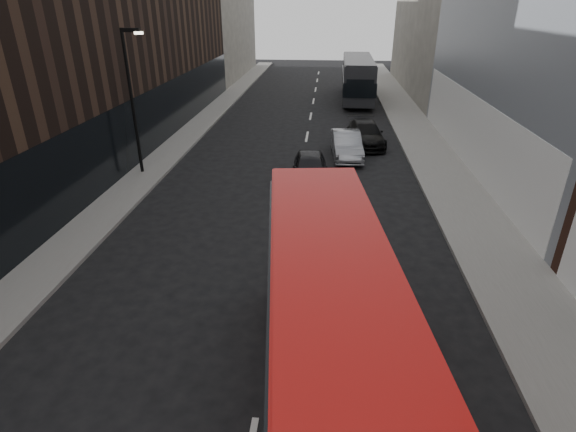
% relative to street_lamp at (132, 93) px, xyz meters
% --- Properties ---
extents(sidewalk_right, '(3.00, 80.00, 0.15)m').
position_rel_street_lamp_xyz_m(sidewalk_right, '(15.72, 7.00, -4.11)').
color(sidewalk_right, slate).
rests_on(sidewalk_right, ground).
extents(sidewalk_left, '(2.00, 80.00, 0.15)m').
position_rel_street_lamp_xyz_m(sidewalk_left, '(0.22, 7.00, -4.11)').
color(sidewalk_left, slate).
rests_on(sidewalk_left, ground).
extents(building_left_mid, '(5.00, 24.00, 14.00)m').
position_rel_street_lamp_xyz_m(building_left_mid, '(-3.28, 12.00, 2.82)').
color(building_left_mid, black).
rests_on(building_left_mid, ground).
extents(building_left_far, '(5.00, 20.00, 13.00)m').
position_rel_street_lamp_xyz_m(building_left_far, '(-3.28, 34.00, 2.32)').
color(building_left_far, slate).
rests_on(building_left_far, ground).
extents(street_lamp, '(1.06, 0.22, 7.00)m').
position_rel_street_lamp_xyz_m(street_lamp, '(0.00, 0.00, 0.00)').
color(street_lamp, black).
rests_on(street_lamp, sidewalk_left).
extents(red_bus, '(3.55, 10.38, 4.12)m').
position_rel_street_lamp_xyz_m(red_bus, '(9.77, -14.75, -1.89)').
color(red_bus, '#AD0D0A').
rests_on(red_bus, ground).
extents(grey_bus, '(2.89, 11.51, 3.70)m').
position_rel_street_lamp_xyz_m(grey_bus, '(12.14, 21.02, -2.20)').
color(grey_bus, black).
rests_on(grey_bus, ground).
extents(car_a, '(1.87, 4.27, 1.43)m').
position_rel_street_lamp_xyz_m(car_a, '(8.76, -0.25, -3.47)').
color(car_a, black).
rests_on(car_a, ground).
extents(car_b, '(1.89, 4.61, 1.48)m').
position_rel_street_lamp_xyz_m(car_b, '(10.70, 3.81, -3.44)').
color(car_b, gray).
rests_on(car_b, ground).
extents(car_c, '(2.46, 5.10, 1.43)m').
position_rel_street_lamp_xyz_m(car_c, '(11.98, 6.50, -3.47)').
color(car_c, black).
rests_on(car_c, ground).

